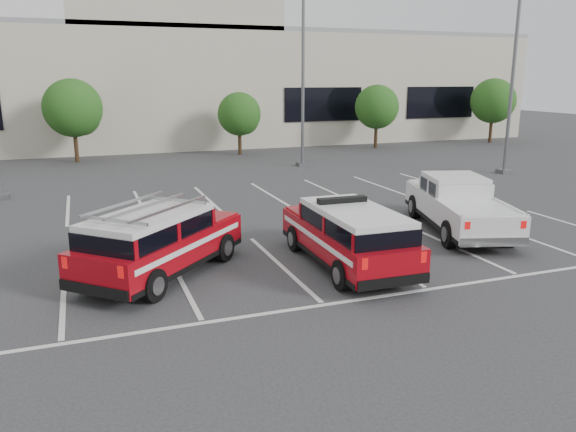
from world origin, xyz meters
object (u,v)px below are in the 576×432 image
tree_right (378,108)px  white_pickup (458,210)px  tree_far_right (494,102)px  light_pole_mid (303,72)px  tree_mid_left (74,110)px  fire_chief_suv (348,240)px  ladder_suv (159,246)px  convention_building (143,80)px  tree_mid_right (240,116)px  light_pole_right (513,71)px

tree_right → white_pickup: 22.45m
tree_far_right → light_pole_mid: (-18.09, -6.05, 2.14)m
tree_mid_left → tree_right: size_ratio=1.10×
fire_chief_suv → ladder_suv: (-4.76, 0.99, 0.04)m
convention_building → white_pickup: convention_building is taller
tree_mid_right → light_pole_mid: bearing=-72.5°
tree_far_right → tree_mid_left: bearing=180.0°
tree_mid_right → light_pole_mid: (1.91, -6.05, 2.68)m
tree_mid_right → fire_chief_suv: 23.02m
tree_right → tree_far_right: size_ratio=0.91×
tree_right → light_pole_mid: size_ratio=0.43×
convention_building → tree_right: 17.96m
fire_chief_suv → white_pickup: fire_chief_suv is taller
tree_mid_right → white_pickup: 20.82m
fire_chief_suv → tree_right: bearing=60.6°
light_pole_mid → white_pickup: size_ratio=1.70×
tree_mid_right → tree_right: 10.00m
convention_building → tree_mid_right: convention_building is taller
light_pole_mid → white_pickup: light_pole_mid is taller
convention_building → tree_far_right: 26.83m
tree_mid_left → light_pole_mid: 13.53m
tree_right → light_pole_mid: bearing=-143.2°
tree_mid_left → light_pole_mid: size_ratio=0.47×
tree_mid_right → tree_far_right: bearing=0.0°
tree_right → ladder_suv: 28.40m
light_pole_mid → light_pole_right: 10.82m
tree_mid_left → tree_mid_right: bearing=-0.0°
convention_building → fire_chief_suv: convention_building is taller
tree_mid_right → light_pole_right: bearing=-47.8°
tree_mid_left → white_pickup: 23.79m
light_pole_right → tree_mid_right: bearing=132.2°
light_pole_mid → light_pole_right: same height
tree_far_right → tree_mid_right: bearing=-180.0°
fire_chief_suv → light_pole_right: bearing=37.8°
convention_building → tree_mid_left: size_ratio=12.38×
convention_building → light_pole_right: convention_building is taller
tree_far_right → white_pickup: size_ratio=0.80×
white_pickup → light_pole_right: bearing=59.7°
fire_chief_suv → white_pickup: (4.96, 2.01, -0.03)m
light_pole_mid → tree_right: bearing=36.8°
tree_mid_right → tree_far_right: (20.00, 0.00, 0.54)m
convention_building → tree_far_right: convention_building is taller
convention_building → tree_mid_right: size_ratio=15.04×
tree_far_right → fire_chief_suv: size_ratio=0.95×
tree_mid_right → light_pole_mid: size_ratio=0.39×
light_pole_right → tree_mid_left: bearing=150.1°
tree_mid_left → fire_chief_suv: size_ratio=0.95×
tree_mid_left → fire_chief_suv: tree_mid_left is taller
tree_mid_left → fire_chief_suv: bearing=-73.9°
tree_mid_right → tree_right: bearing=0.0°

